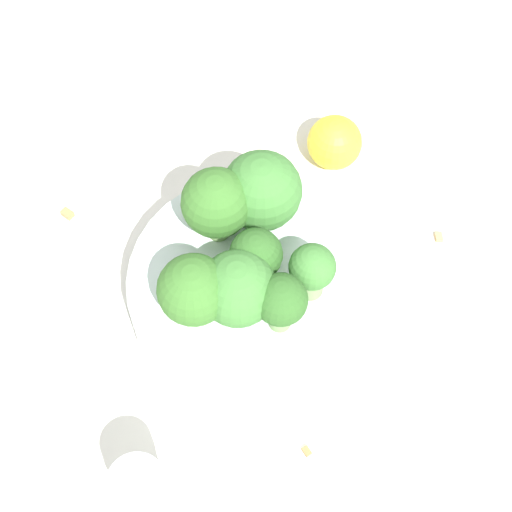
# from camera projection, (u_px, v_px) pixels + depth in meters

# --- Properties ---
(ground_plane) EXTENTS (3.00, 3.00, 0.00)m
(ground_plane) POSITION_uv_depth(u_px,v_px,m) (256.00, 307.00, 0.64)
(ground_plane) COLOR silver
(bowl) EXTENTS (0.18, 0.18, 0.04)m
(bowl) POSITION_uv_depth(u_px,v_px,m) (256.00, 293.00, 0.62)
(bowl) COLOR silver
(bowl) RESTS_ON ground_plane
(broccoli_floret_0) EXTENTS (0.04, 0.04, 0.05)m
(broccoli_floret_0) POSITION_uv_depth(u_px,v_px,m) (252.00, 260.00, 0.57)
(broccoli_floret_0) COLOR #8EB770
(broccoli_floret_0) RESTS_ON bowl
(broccoli_floret_1) EXTENTS (0.03, 0.03, 0.05)m
(broccoli_floret_1) POSITION_uv_depth(u_px,v_px,m) (312.00, 270.00, 0.57)
(broccoli_floret_1) COLOR #7A9E5B
(broccoli_floret_1) RESTS_ON bowl
(broccoli_floret_2) EXTENTS (0.06, 0.06, 0.06)m
(broccoli_floret_2) POSITION_uv_depth(u_px,v_px,m) (261.00, 191.00, 0.59)
(broccoli_floret_2) COLOR #7A9E5B
(broccoli_floret_2) RESTS_ON bowl
(broccoli_floret_3) EXTENTS (0.04, 0.04, 0.05)m
(broccoli_floret_3) POSITION_uv_depth(u_px,v_px,m) (281.00, 302.00, 0.55)
(broccoli_floret_3) COLOR #7A9E5B
(broccoli_floret_3) RESTS_ON bowl
(broccoli_floret_4) EXTENTS (0.05, 0.05, 0.06)m
(broccoli_floret_4) POSITION_uv_depth(u_px,v_px,m) (194.00, 292.00, 0.55)
(broccoli_floret_4) COLOR #84AD66
(broccoli_floret_4) RESTS_ON bowl
(broccoli_floret_5) EXTENTS (0.05, 0.05, 0.06)m
(broccoli_floret_5) POSITION_uv_depth(u_px,v_px,m) (238.00, 289.00, 0.56)
(broccoli_floret_5) COLOR #7A9E5B
(broccoli_floret_5) RESTS_ON bowl
(broccoli_floret_6) EXTENTS (0.05, 0.05, 0.06)m
(broccoli_floret_6) POSITION_uv_depth(u_px,v_px,m) (211.00, 207.00, 0.58)
(broccoli_floret_6) COLOR #7A9E5B
(broccoli_floret_6) RESTS_ON bowl
(pepper_shaker) EXTENTS (0.04, 0.04, 0.06)m
(pepper_shaker) POSITION_uv_depth(u_px,v_px,m) (141.00, 493.00, 0.54)
(pepper_shaker) COLOR silver
(pepper_shaker) RESTS_ON ground_plane
(lemon_wedge) EXTENTS (0.04, 0.04, 0.04)m
(lemon_wedge) POSITION_uv_depth(u_px,v_px,m) (335.00, 142.00, 0.68)
(lemon_wedge) COLOR yellow
(lemon_wedge) RESTS_ON ground_plane
(almond_crumb_0) EXTENTS (0.00, 0.01, 0.01)m
(almond_crumb_0) POSITION_uv_depth(u_px,v_px,m) (307.00, 450.00, 0.58)
(almond_crumb_0) COLOR olive
(almond_crumb_0) RESTS_ON ground_plane
(almond_crumb_1) EXTENTS (0.01, 0.01, 0.01)m
(almond_crumb_1) POSITION_uv_depth(u_px,v_px,m) (439.00, 236.00, 0.66)
(almond_crumb_1) COLOR tan
(almond_crumb_1) RESTS_ON ground_plane
(almond_crumb_2) EXTENTS (0.01, 0.01, 0.01)m
(almond_crumb_2) POSITION_uv_depth(u_px,v_px,m) (67.00, 212.00, 0.67)
(almond_crumb_2) COLOR #AD7F4C
(almond_crumb_2) RESTS_ON ground_plane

